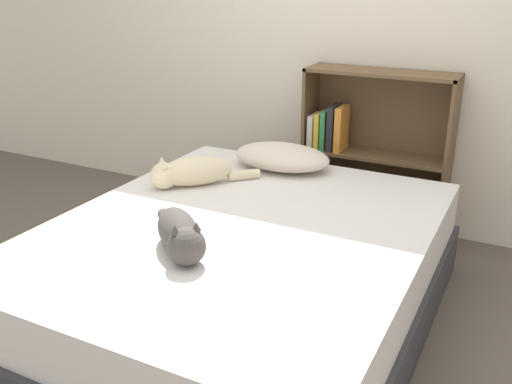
{
  "coord_description": "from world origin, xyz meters",
  "views": [
    {
      "loc": [
        1.08,
        -1.96,
        1.51
      ],
      "look_at": [
        0.0,
        0.15,
        0.59
      ],
      "focal_mm": 40.0,
      "sensor_mm": 36.0,
      "label": 1
    }
  ],
  "objects_px": {
    "bed": "(241,275)",
    "bookshelf": "(371,149)",
    "cat_light": "(190,172)",
    "cat_dark": "(180,234)",
    "pillow": "(282,157)"
  },
  "relations": [
    {
      "from": "bed",
      "to": "bookshelf",
      "type": "xyz_separation_m",
      "value": [
        0.2,
        1.28,
        0.27
      ]
    },
    {
      "from": "pillow",
      "to": "cat_light",
      "type": "bearing_deg",
      "value": -122.97
    },
    {
      "from": "pillow",
      "to": "cat_dark",
      "type": "height_order",
      "value": "cat_dark"
    },
    {
      "from": "bookshelf",
      "to": "cat_dark",
      "type": "bearing_deg",
      "value": -100.09
    },
    {
      "from": "cat_light",
      "to": "cat_dark",
      "type": "relative_size",
      "value": 1.08
    },
    {
      "from": "pillow",
      "to": "cat_light",
      "type": "height_order",
      "value": "cat_light"
    },
    {
      "from": "cat_dark",
      "to": "bookshelf",
      "type": "height_order",
      "value": "bookshelf"
    },
    {
      "from": "cat_dark",
      "to": "bookshelf",
      "type": "xyz_separation_m",
      "value": [
        0.29,
        1.61,
        -0.05
      ]
    },
    {
      "from": "bed",
      "to": "cat_light",
      "type": "relative_size",
      "value": 4.36
    },
    {
      "from": "cat_light",
      "to": "cat_dark",
      "type": "bearing_deg",
      "value": 74.9
    },
    {
      "from": "pillow",
      "to": "bookshelf",
      "type": "bearing_deg",
      "value": 55.22
    },
    {
      "from": "cat_light",
      "to": "bed",
      "type": "bearing_deg",
      "value": 100.99
    },
    {
      "from": "cat_light",
      "to": "cat_dark",
      "type": "xyz_separation_m",
      "value": [
        0.37,
        -0.63,
        0.0
      ]
    },
    {
      "from": "cat_dark",
      "to": "pillow",
      "type": "bearing_deg",
      "value": 136.41
    },
    {
      "from": "bed",
      "to": "cat_light",
      "type": "distance_m",
      "value": 0.63
    }
  ]
}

